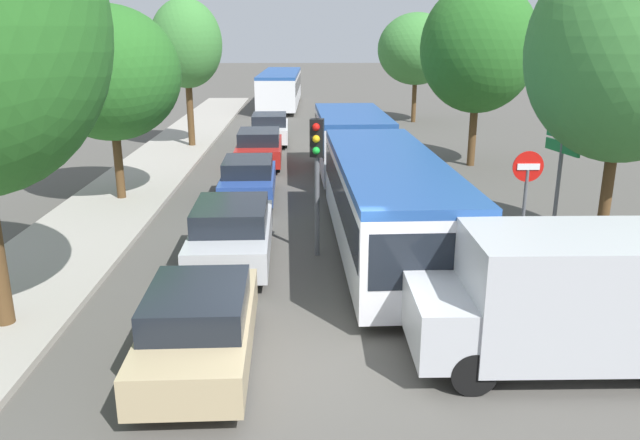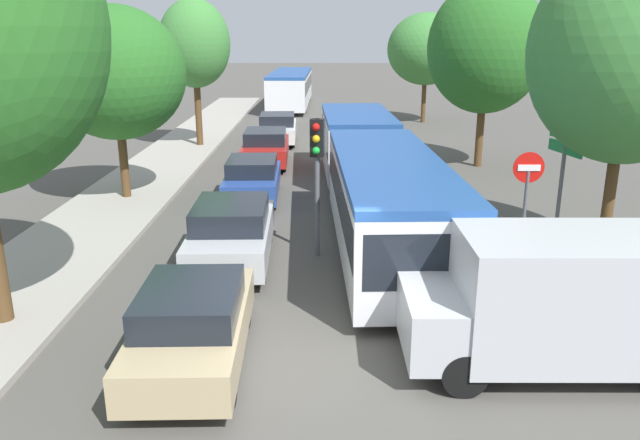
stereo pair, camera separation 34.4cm
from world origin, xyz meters
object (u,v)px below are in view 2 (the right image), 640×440
Objects in this scene: articulated_bus at (373,169)px; tree_right_mid at (487,48)px; no_entry_sign at (527,193)px; tree_right_near at (631,51)px; white_van at (572,299)px; tree_right_far at (427,49)px; queued_car_white at (278,128)px; queued_car_tan at (193,324)px; city_bus_rear at (292,87)px; direction_sign_post at (566,150)px; queued_car_red at (267,147)px; queued_car_blue at (253,178)px; tree_left_far at (194,46)px; traffic_light at (318,157)px; queued_car_silver at (233,232)px; tree_left_mid at (115,77)px.

articulated_bus is 2.26× the size of tree_right_mid.
no_entry_sign is 3.93m from tree_right_near.
tree_right_near reaches higher than articulated_bus.
tree_right_far is at bearing -94.15° from white_van.
queued_car_white is 0.85× the size of white_van.
queued_car_tan is 1.45× the size of no_entry_sign.
direction_sign_post is (8.15, -30.94, 1.11)m from city_bus_rear.
articulated_bus is at bearing -153.44° from queued_car_red.
tree_right_mid reaches higher than city_bus_rear.
tree_right_far is (-0.69, 23.63, -0.63)m from tree_right_near.
white_van is at bearing -151.17° from queued_car_blue.
direction_sign_post is (1.95, 5.88, 1.33)m from white_van.
articulated_bus is at bearing -47.01° from direction_sign_post.
tree_left_far is (-7.38, 11.31, 3.28)m from articulated_bus.
city_bus_rear is 2.75× the size of queued_car_red.
direction_sign_post is (8.14, 5.73, 1.86)m from queued_car_tan.
queued_car_tan is at bearing -12.47° from traffic_light.
white_van is 22.93m from tree_left_far.
tree_right_far reaches higher than queued_car_silver.
tree_right_mid is at bearing -29.88° from queued_car_tan.
tree_left_mid reaches higher than city_bus_rear.
queued_car_blue is at bearing -0.83° from queued_car_tan.
city_bus_rear is at bearing -168.22° from no_entry_sign.
city_bus_rear is 2.88× the size of queued_car_tan.
direction_sign_post is 0.53× the size of tree_left_far.
queued_car_tan is 0.82× the size of white_van.
tree_left_mid is at bearing 171.91° from city_bus_rear.
tree_right_near is (9.06, -16.31, 4.20)m from queued_car_white.
queued_car_tan is 0.96× the size of queued_car_red.
city_bus_rear is 2.34× the size of white_van.
city_bus_rear is 37.34m from white_van.
white_van reaches higher than queued_car_silver.
white_van is at bearing -45.50° from tree_left_mid.
tree_right_far is at bearing -50.24° from queued_car_white.
queued_car_red is at bearing -159.88° from traffic_light.
city_bus_rear is 32.02m from direction_sign_post.
queued_car_silver is at bearing -178.51° from tree_right_near.
tree_left_mid is (-6.37, 5.28, 1.50)m from traffic_light.
tree_left_mid reaches higher than no_entry_sign.
queued_car_blue is at bearing -0.35° from queued_car_silver.
traffic_light is at bearing -170.07° from queued_car_red.
traffic_light is 12.73m from tree_right_mid.
tree_right_mid reaches higher than no_entry_sign.
tree_left_mid is at bearing -120.87° from traffic_light.
tree_left_mid is 22.15m from tree_right_far.
queued_car_silver is 25.54m from tree_right_far.
traffic_light is at bearing -102.98° from no_entry_sign.
queued_car_blue is 12.52m from white_van.
direction_sign_post is 0.58× the size of tree_left_mid.
tree_right_far is at bearing 91.16° from tree_right_mid.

